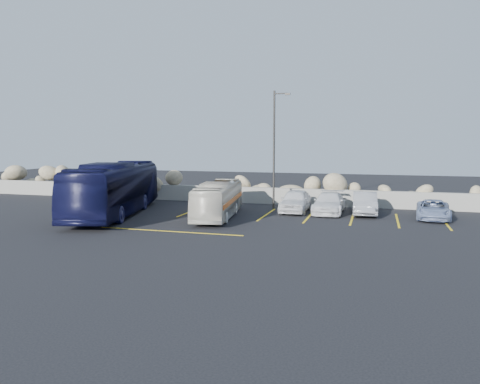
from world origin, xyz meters
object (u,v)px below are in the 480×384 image
(car_a, at_px, (295,201))
(vintage_bus, at_px, (218,199))
(car_c, at_px, (329,203))
(car_b, at_px, (365,203))
(tour_coach, at_px, (115,189))
(lamppost, at_px, (275,146))
(car_d, at_px, (433,210))

(car_a, bearing_deg, vintage_bus, -140.32)
(car_c, bearing_deg, car_b, 5.13)
(tour_coach, xyz_separation_m, car_c, (12.94, 4.47, -1.00))
(lamppost, xyz_separation_m, car_a, (1.59, -0.83, -3.56))
(car_c, bearing_deg, car_a, -178.46)
(lamppost, xyz_separation_m, car_b, (6.02, -0.63, -3.60))
(car_d, bearing_deg, vintage_bus, -162.36)
(lamppost, height_order, vintage_bus, lamppost)
(car_c, height_order, car_d, car_c)
(vintage_bus, height_order, car_a, vintage_bus)
(car_a, distance_m, car_d, 8.43)
(car_b, distance_m, car_d, 4.05)
(vintage_bus, relative_size, car_b, 1.86)
(vintage_bus, height_order, tour_coach, tour_coach)
(car_a, height_order, car_d, car_a)
(car_d, bearing_deg, car_b, 174.41)
(car_a, xyz_separation_m, car_c, (2.19, 0.03, -0.07))
(lamppost, bearing_deg, tour_coach, -150.03)
(car_b, bearing_deg, vintage_bus, -159.47)
(tour_coach, bearing_deg, car_b, 3.25)
(car_a, xyz_separation_m, car_d, (8.42, -0.50, -0.17))
(tour_coach, distance_m, car_c, 13.72)
(car_a, bearing_deg, lamppost, 152.33)
(tour_coach, height_order, car_b, tour_coach)
(car_a, distance_m, car_c, 2.20)
(car_b, xyz_separation_m, car_c, (-2.23, -0.17, -0.03))
(tour_coach, bearing_deg, lamppost, 16.19)
(tour_coach, relative_size, car_a, 2.76)
(car_c, xyz_separation_m, car_d, (6.22, -0.53, -0.10))
(car_b, bearing_deg, car_d, -12.53)
(tour_coach, relative_size, car_c, 2.61)
(tour_coach, xyz_separation_m, car_d, (19.16, 3.95, -1.09))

